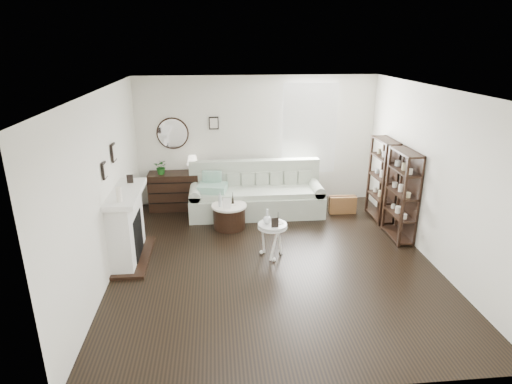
{
  "coord_description": "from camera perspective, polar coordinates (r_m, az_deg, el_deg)",
  "views": [
    {
      "loc": [
        -0.87,
        -6.08,
        3.35
      ],
      "look_at": [
        -0.21,
        0.8,
        0.9
      ],
      "focal_mm": 30.0,
      "sensor_mm": 36.0,
      "label": 1
    }
  ],
  "objects": [
    {
      "name": "potted_plant",
      "position": [
        8.91,
        -12.5,
        3.3
      ],
      "size": [
        0.32,
        0.28,
        0.31
      ],
      "primitive_type": "imported",
      "rotation": [
        0.0,
        0.0,
        -0.17
      ],
      "color": "#195217",
      "rests_on": "dresser"
    },
    {
      "name": "card_frame_ped",
      "position": [
        6.74,
        2.53,
        -4.09
      ],
      "size": [
        0.12,
        0.05,
        0.15
      ],
      "primitive_type": "cube",
      "rotation": [
        -0.21,
        0.0,
        0.04
      ],
      "color": "black",
      "rests_on": "pedestal_table"
    },
    {
      "name": "quilt",
      "position": [
        8.49,
        -5.84,
        0.56
      ],
      "size": [
        0.63,
        0.55,
        0.14
      ],
      "primitive_type": "cube",
      "rotation": [
        0.0,
        0.0,
        -0.19
      ],
      "color": "#238359",
      "rests_on": "sofa"
    },
    {
      "name": "drum_table",
      "position": [
        8.08,
        -3.58,
        -3.22
      ],
      "size": [
        0.66,
        0.66,
        0.46
      ],
      "rotation": [
        0.0,
        0.0,
        -0.15
      ],
      "color": "black",
      "rests_on": "ground"
    },
    {
      "name": "room",
      "position": [
        9.1,
        4.82,
        8.35
      ],
      "size": [
        5.5,
        5.5,
        5.5
      ],
      "color": "black",
      "rests_on": "ground"
    },
    {
      "name": "eiffel_drum",
      "position": [
        8.0,
        -3.12,
        -0.9
      ],
      "size": [
        0.13,
        0.13,
        0.21
      ],
      "primitive_type": null,
      "rotation": [
        0.0,
        0.0,
        -0.08
      ],
      "color": "black",
      "rests_on": "drum_table"
    },
    {
      "name": "shelf_unit_far",
      "position": [
        8.66,
        16.49,
        1.59
      ],
      "size": [
        0.3,
        0.8,
        1.6
      ],
      "color": "black",
      "rests_on": "ground"
    },
    {
      "name": "fireplace",
      "position": [
        7.12,
        -16.78,
        -4.6
      ],
      "size": [
        0.5,
        1.4,
        1.84
      ],
      "color": "white",
      "rests_on": "ground"
    },
    {
      "name": "dresser",
      "position": [
        9.09,
        -10.41,
        0.17
      ],
      "size": [
        1.16,
        0.5,
        0.77
      ],
      "color": "black",
      "rests_on": "ground"
    },
    {
      "name": "suitcase",
      "position": [
        8.94,
        11.46,
        -1.65
      ],
      "size": [
        0.55,
        0.2,
        0.36
      ],
      "primitive_type": "cube",
      "rotation": [
        0.0,
        0.0,
        -0.04
      ],
      "color": "brown",
      "rests_on": "ground"
    },
    {
      "name": "flask_ped",
      "position": [
        6.84,
        1.51,
        -3.27
      ],
      "size": [
        0.13,
        0.13,
        0.25
      ],
      "primitive_type": null,
      "color": "silver",
      "rests_on": "pedestal_table"
    },
    {
      "name": "card_frame_drum",
      "position": [
        7.81,
        -3.92,
        -1.53
      ],
      "size": [
        0.15,
        0.06,
        0.19
      ],
      "primitive_type": "cube",
      "rotation": [
        -0.21,
        0.0,
        -0.07
      ],
      "color": "white",
      "rests_on": "drum_table"
    },
    {
      "name": "bottle_drum",
      "position": [
        7.88,
        -4.81,
        -1.05
      ],
      "size": [
        0.06,
        0.06,
        0.27
      ],
      "primitive_type": "cylinder",
      "color": "silver",
      "rests_on": "drum_table"
    },
    {
      "name": "eiffel_ped",
      "position": [
        6.89,
        2.95,
        -3.52
      ],
      "size": [
        0.12,
        0.12,
        0.16
      ],
      "primitive_type": null,
      "rotation": [
        0.0,
        0.0,
        -0.34
      ],
      "color": "black",
      "rests_on": "pedestal_table"
    },
    {
      "name": "shelf_unit_near",
      "position": [
        7.88,
        18.83,
        -0.43
      ],
      "size": [
        0.3,
        0.8,
        1.6
      ],
      "color": "black",
      "rests_on": "ground"
    },
    {
      "name": "table_lamp",
      "position": [
        8.89,
        -8.45,
        3.69
      ],
      "size": [
        0.27,
        0.27,
        0.36
      ],
      "primitive_type": null,
      "rotation": [
        0.0,
        0.0,
        0.23
      ],
      "color": "white",
      "rests_on": "dresser"
    },
    {
      "name": "sofa",
      "position": [
        8.73,
        -0.03,
        -0.6
      ],
      "size": [
        2.68,
        0.93,
        1.04
      ],
      "color": "#A5AF9C",
      "rests_on": "ground"
    },
    {
      "name": "pedestal_table",
      "position": [
        6.9,
        2.2,
        -4.64
      ],
      "size": [
        0.48,
        0.48,
        0.58
      ],
      "rotation": [
        0.0,
        0.0,
        0.05
      ],
      "color": "silver",
      "rests_on": "ground"
    }
  ]
}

